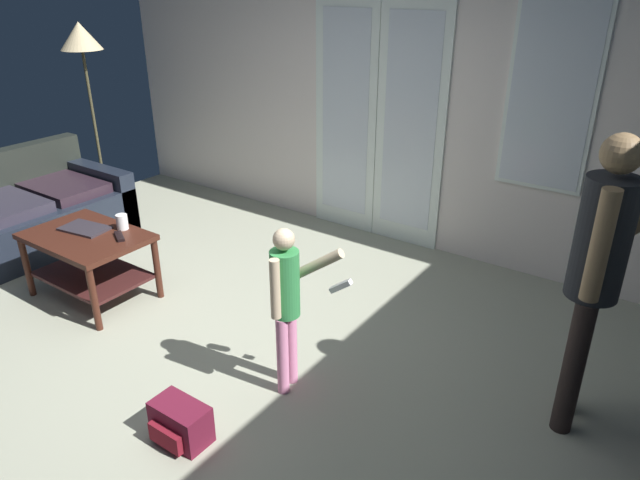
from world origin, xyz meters
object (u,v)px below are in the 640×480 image
at_px(person_adult, 600,264).
at_px(floor_lamp, 81,45).
at_px(person_child, 287,297).
at_px(laptop_closed, 85,228).
at_px(backpack, 180,423).
at_px(tv_remote_black, 119,236).
at_px(cup_near_edge, 122,222).
at_px(leather_couch, 3,223).
at_px(coffee_table, 89,252).

bearing_deg(person_adult, floor_lamp, 172.67).
bearing_deg(person_child, laptop_closed, 178.70).
distance_m(floor_lamp, laptop_closed, 2.29).
relative_size(backpack, tv_remote_black, 1.86).
relative_size(person_child, backpack, 3.27).
distance_m(person_adult, floor_lamp, 5.05).
xyz_separation_m(backpack, cup_near_edge, (-1.54, 0.89, 0.47)).
distance_m(leather_couch, cup_near_edge, 1.49).
height_order(leather_couch, backpack, leather_couch).
height_order(person_adult, backpack, person_adult).
relative_size(backpack, laptop_closed, 0.90).
bearing_deg(coffee_table, laptop_closed, 147.99).
bearing_deg(backpack, laptop_closed, 157.70).
bearing_deg(tv_remote_black, laptop_closed, -142.14).
height_order(coffee_table, backpack, coffee_table).
height_order(laptop_closed, tv_remote_black, tv_remote_black).
xyz_separation_m(floor_lamp, tv_remote_black, (1.90, -1.20, -1.10)).
height_order(coffee_table, tv_remote_black, tv_remote_black).
height_order(person_child, tv_remote_black, person_child).
height_order(leather_couch, floor_lamp, floor_lamp).
relative_size(floor_lamp, tv_remote_black, 10.85).
bearing_deg(floor_lamp, tv_remote_black, -32.34).
bearing_deg(cup_near_edge, floor_lamp, 148.74).
height_order(backpack, laptop_closed, laptop_closed).
distance_m(leather_couch, person_child, 3.20).
distance_m(coffee_table, person_adult, 3.44).
height_order(person_adult, person_child, person_adult).
bearing_deg(coffee_table, backpack, -21.79).
relative_size(coffee_table, cup_near_edge, 7.85).
bearing_deg(laptop_closed, coffee_table, -41.09).
bearing_deg(person_adult, cup_near_edge, -171.97).
relative_size(person_child, floor_lamp, 0.56).
distance_m(person_child, cup_near_edge, 1.75).
xyz_separation_m(leather_couch, laptop_closed, (1.22, 0.02, 0.25)).
bearing_deg(person_child, backpack, -106.83).
relative_size(person_adult, person_child, 1.57).
relative_size(laptop_closed, cup_near_edge, 3.07).
xyz_separation_m(person_adult, backpack, (-1.64, -1.34, -0.87)).
xyz_separation_m(person_adult, floor_lamp, (-4.97, 0.64, 0.66)).
bearing_deg(backpack, leather_couch, 166.80).
bearing_deg(floor_lamp, person_adult, -7.33).
height_order(person_adult, tv_remote_black, person_adult).
xyz_separation_m(person_child, laptop_closed, (-1.97, 0.04, -0.09)).
height_order(coffee_table, floor_lamp, floor_lamp).
xyz_separation_m(backpack, tv_remote_black, (-1.43, 0.78, 0.42)).
bearing_deg(person_adult, backpack, -140.70).
distance_m(leather_couch, floor_lamp, 1.90).
xyz_separation_m(person_adult, laptop_closed, (-3.40, -0.62, -0.44)).
xyz_separation_m(person_adult, tv_remote_black, (-3.07, -0.56, -0.44)).
xyz_separation_m(laptop_closed, cup_near_edge, (0.22, 0.17, 0.05)).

